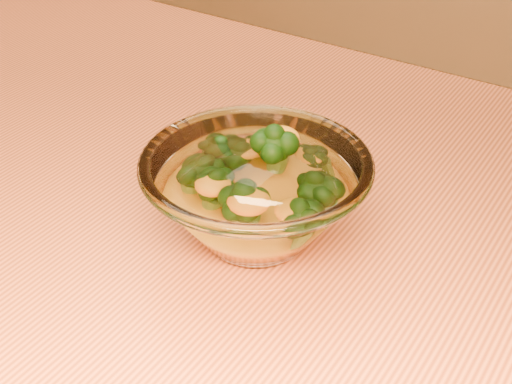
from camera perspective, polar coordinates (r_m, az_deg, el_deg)
table at (r=0.70m, az=-5.64°, el=-7.82°), size 1.20×0.80×0.75m
glass_bowl at (r=0.58m, az=0.00°, el=-0.33°), size 0.19×0.19×0.08m
cheese_sauce at (r=0.59m, az=0.00°, el=-1.73°), size 0.11×0.11×0.03m
broccoli_heap at (r=0.58m, az=0.05°, el=0.95°), size 0.14×0.11×0.08m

